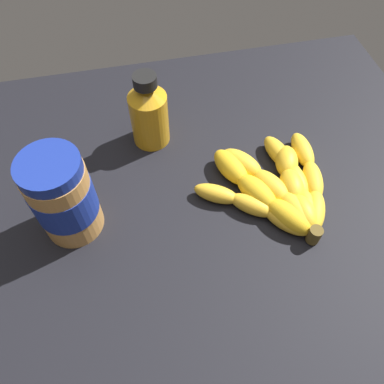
{
  "coord_description": "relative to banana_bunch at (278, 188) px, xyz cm",
  "views": [
    {
      "loc": [
        11.11,
        32.17,
        52.09
      ],
      "look_at": [
        4.23,
        0.41,
        4.93
      ],
      "focal_mm": 35.74,
      "sensor_mm": 36.0,
      "label": 1
    }
  ],
  "objects": [
    {
      "name": "peanut_butter_jar",
      "position": [
        32.64,
        -1.3,
        5.64
      ],
      "size": [
        8.98,
        8.98,
        14.99
      ],
      "color": "#BF8442",
      "rests_on": "ground_plane"
    },
    {
      "name": "ground_plane",
      "position": [
        10.08,
        -0.36,
        -3.77
      ],
      "size": [
        85.16,
        76.72,
        4.08
      ],
      "primitive_type": "cube",
      "color": "black"
    },
    {
      "name": "banana_bunch",
      "position": [
        0.0,
        0.0,
        0.0
      ],
      "size": [
        22.38,
        21.66,
        3.78
      ],
      "color": "yellow",
      "rests_on": "ground_plane"
    },
    {
      "name": "honey_bottle",
      "position": [
        18.22,
        -16.6,
        4.67
      ],
      "size": [
        6.57,
        6.57,
        14.0
      ],
      "color": "orange",
      "rests_on": "ground_plane"
    }
  ]
}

